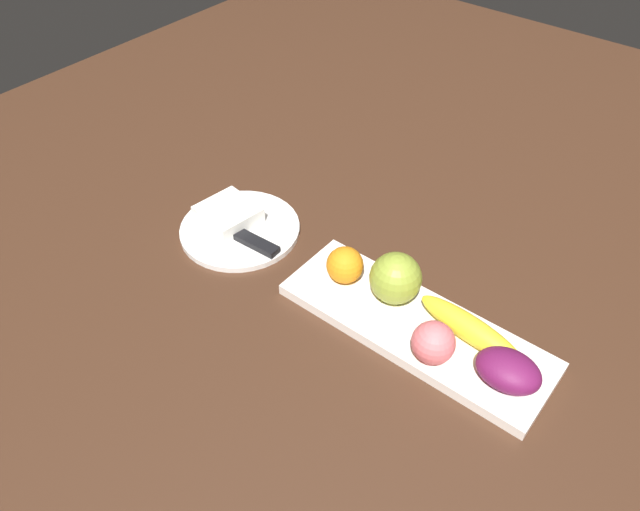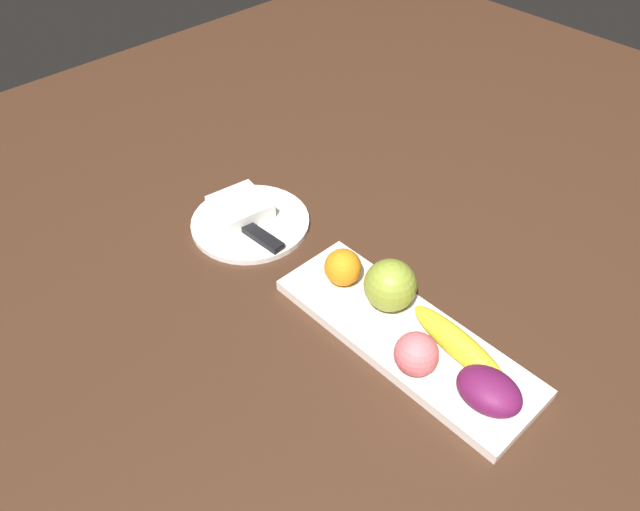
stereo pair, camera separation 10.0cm
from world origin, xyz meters
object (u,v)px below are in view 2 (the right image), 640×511
object	(u,v)px
grape_bunch	(489,391)
apple	(389,286)
fruit_tray	(405,336)
orange_near_apple	(343,267)
folded_napkin	(240,207)
peach	(416,354)
banana	(458,344)
knife	(256,234)
dinner_plate	(250,222)

from	to	relation	value
grape_bunch	apple	bearing A→B (deg)	-9.06
fruit_tray	orange_near_apple	world-z (taller)	orange_near_apple
fruit_tray	folded_napkin	bearing A→B (deg)	0.00
fruit_tray	peach	xyz separation A→B (m)	(-0.05, 0.04, 0.04)
banana	orange_near_apple	distance (m)	0.22
peach	grape_bunch	bearing A→B (deg)	-164.35
folded_napkin	knife	bearing A→B (deg)	164.45
fruit_tray	dinner_plate	xyz separation A→B (m)	(0.37, -0.00, -0.00)
apple	peach	distance (m)	0.12
apple	grape_bunch	bearing A→B (deg)	170.94
grape_bunch	folded_napkin	size ratio (longest dim) A/B	0.96
banana	dinner_plate	size ratio (longest dim) A/B	0.82
peach	dinner_plate	size ratio (longest dim) A/B	0.29
knife	orange_near_apple	bearing A→B (deg)	-174.98
banana	grape_bunch	world-z (taller)	grape_bunch
apple	peach	bearing A→B (deg)	150.05
orange_near_apple	peach	size ratio (longest dim) A/B	0.95
apple	banana	world-z (taller)	apple
peach	folded_napkin	size ratio (longest dim) A/B	0.66
orange_near_apple	dinner_plate	world-z (taller)	orange_near_apple
peach	apple	bearing A→B (deg)	-29.95
dinner_plate	grape_bunch	bearing A→B (deg)	178.59
apple	grape_bunch	world-z (taller)	apple
orange_near_apple	grape_bunch	distance (m)	0.30
orange_near_apple	dinner_plate	bearing A→B (deg)	1.88
grape_bunch	peach	bearing A→B (deg)	15.65
folded_napkin	fruit_tray	bearing A→B (deg)	-180.00
banana	grape_bunch	xyz separation A→B (m)	(-0.08, 0.04, 0.00)
fruit_tray	apple	bearing A→B (deg)	-20.29
folded_napkin	grape_bunch	bearing A→B (deg)	178.66
grape_bunch	dinner_plate	world-z (taller)	grape_bunch
grape_bunch	orange_near_apple	bearing A→B (deg)	-3.96
grape_bunch	dinner_plate	size ratio (longest dim) A/B	0.43
fruit_tray	knife	world-z (taller)	knife
knife	grape_bunch	bearing A→B (deg)	177.70
orange_near_apple	knife	size ratio (longest dim) A/B	0.33
grape_bunch	dinner_plate	distance (m)	0.53
fruit_tray	banana	world-z (taller)	banana
knife	apple	bearing A→B (deg)	-174.75
banana	orange_near_apple	bearing A→B (deg)	-169.06
orange_near_apple	folded_napkin	xyz separation A→B (m)	(0.26, 0.01, -0.02)
fruit_tray	folded_napkin	world-z (taller)	folded_napkin
apple	orange_near_apple	xyz separation A→B (m)	(0.08, 0.01, -0.01)
banana	knife	world-z (taller)	banana
grape_bunch	knife	xyz separation A→B (m)	(0.48, 0.01, -0.03)
grape_bunch	folded_napkin	distance (m)	0.55
banana	peach	world-z (taller)	peach
banana	folded_napkin	xyz separation A→B (m)	(0.47, 0.02, -0.01)
peach	grape_bunch	distance (m)	0.11
dinner_plate	fruit_tray	bearing A→B (deg)	180.00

